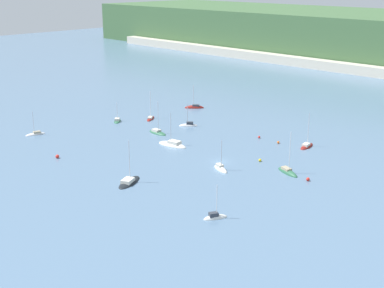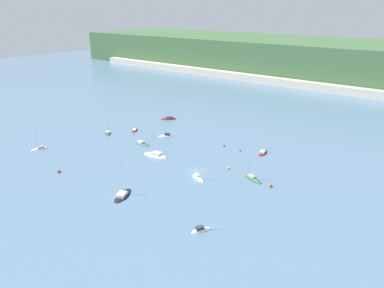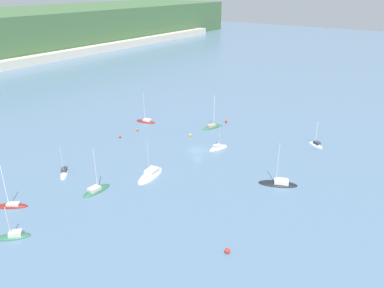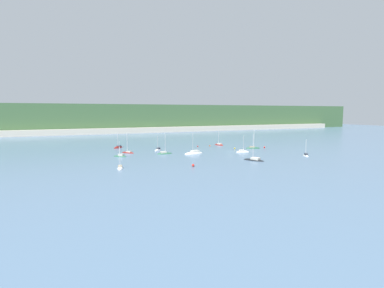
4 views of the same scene
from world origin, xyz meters
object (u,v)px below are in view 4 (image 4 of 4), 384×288
(sailboat_4, at_px, (194,153))
(mooring_buoy_0, at_px, (265,147))
(sailboat_5, at_px, (164,154))
(sailboat_6, at_px, (120,156))
(mooring_buoy_3, at_px, (193,165))
(sailboat_2, at_px, (128,153))
(mooring_buoy_2, at_px, (235,148))
(sailboat_9, at_px, (254,160))
(sailboat_3, at_px, (120,168))
(sailboat_0, at_px, (219,145))
(mooring_buoy_4, at_px, (210,146))
(mooring_buoy_1, at_px, (198,146))
(sailboat_8, at_px, (306,156))
(sailboat_11, at_px, (158,150))
(sailboat_1, at_px, (253,148))
(sailboat_10, at_px, (242,152))
(sailboat_7, at_px, (118,148))

(sailboat_4, distance_m, mooring_buoy_0, 39.46)
(sailboat_5, distance_m, mooring_buoy_0, 50.64)
(sailboat_6, xyz_separation_m, mooring_buoy_3, (17.23, -31.32, 0.32))
(sailboat_2, distance_m, mooring_buoy_2, 49.24)
(sailboat_4, bearing_deg, sailboat_9, 108.30)
(sailboat_3, distance_m, sailboat_6, 25.41)
(sailboat_3, distance_m, sailboat_5, 34.14)
(sailboat_0, distance_m, sailboat_2, 51.23)
(mooring_buoy_4, bearing_deg, sailboat_3, -141.77)
(mooring_buoy_1, bearing_deg, sailboat_8, -60.45)
(sailboat_5, height_order, sailboat_11, sailboat_5)
(sailboat_1, relative_size, sailboat_11, 1.42)
(sailboat_1, bearing_deg, sailboat_9, -105.32)
(sailboat_10, xyz_separation_m, mooring_buoy_1, (-9.27, 25.91, 0.21))
(sailboat_7, distance_m, mooring_buoy_4, 45.35)
(sailboat_5, height_order, mooring_buoy_4, sailboat_5)
(sailboat_9, bearing_deg, sailboat_11, 4.87)
(sailboat_9, height_order, sailboat_11, sailboat_9)
(sailboat_6, relative_size, sailboat_10, 0.80)
(sailboat_3, height_order, mooring_buoy_2, sailboat_3)
(sailboat_9, bearing_deg, sailboat_0, -39.49)
(sailboat_11, bearing_deg, mooring_buoy_0, 121.05)
(sailboat_5, bearing_deg, sailboat_8, -29.23)
(sailboat_3, distance_m, sailboat_9, 47.31)
(sailboat_3, relative_size, sailboat_5, 0.75)
(mooring_buoy_0, bearing_deg, mooring_buoy_2, 170.39)
(sailboat_7, relative_size, mooring_buoy_1, 13.55)
(sailboat_6, bearing_deg, sailboat_10, -146.59)
(sailboat_3, xyz_separation_m, sailboat_5, (22.98, 25.24, 0.02))
(sailboat_6, distance_m, mooring_buoy_0, 68.92)
(mooring_buoy_3, xyz_separation_m, mooring_buoy_4, (30.94, 47.99, -0.11))
(sailboat_2, bearing_deg, sailboat_6, 114.72)
(sailboat_6, relative_size, mooring_buoy_3, 7.16)
(sailboat_0, xyz_separation_m, mooring_buoy_4, (-6.95, -2.91, 0.22))
(mooring_buoy_0, relative_size, mooring_buoy_1, 1.21)
(sailboat_9, height_order, mooring_buoy_0, sailboat_9)
(sailboat_8, distance_m, mooring_buoy_4, 49.31)
(sailboat_2, distance_m, sailboat_10, 49.26)
(sailboat_1, xyz_separation_m, sailboat_5, (-44.58, -0.03, 0.02))
(sailboat_4, xyz_separation_m, sailboat_5, (-11.35, 4.73, 0.01))
(mooring_buoy_4, bearing_deg, sailboat_0, 22.70)
(sailboat_0, distance_m, sailboat_1, 20.77)
(sailboat_8, height_order, mooring_buoy_0, sailboat_8)
(sailboat_3, bearing_deg, sailboat_5, 152.17)
(sailboat_10, xyz_separation_m, mooring_buoy_0, (18.12, 8.30, 0.28))
(sailboat_0, xyz_separation_m, mooring_buoy_1, (-13.59, -2.66, 0.21))
(sailboat_4, xyz_separation_m, mooring_buoy_3, (-12.40, -26.87, 0.33))
(sailboat_1, distance_m, mooring_buoy_1, 27.04)
(sailboat_2, relative_size, mooring_buoy_3, 10.32)
(sailboat_6, bearing_deg, mooring_buoy_4, -117.46)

